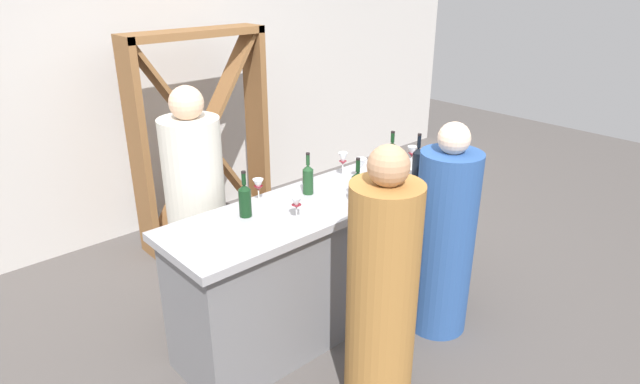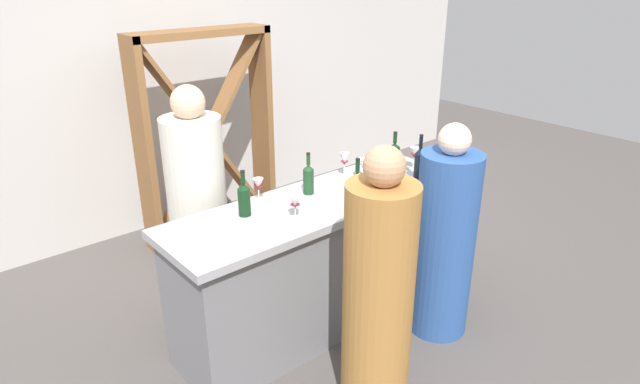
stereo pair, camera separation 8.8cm
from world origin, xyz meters
The scene contains 18 objects.
ground_plane centered at (0.00, 0.00, 0.00)m, with size 12.00×12.00×0.00m, color #4C4744.
back_wall centered at (0.00, 2.20, 1.40)m, with size 8.00×0.10×2.80m, color #BCB7B2.
bar_counter centered at (0.00, 0.00, 0.46)m, with size 2.08×0.64×0.92m.
wine_rack centered at (0.13, 1.65, 0.91)m, with size 1.21×0.28×1.81m.
wine_bottle_leftmost_dark_green centered at (-0.49, 0.11, 1.02)m, with size 0.07×0.07×0.28m.
wine_bottle_second_left_olive_green centered at (0.01, 0.12, 1.02)m, with size 0.07×0.07×0.28m.
wine_bottle_center_dark_green centered at (0.11, -0.21, 1.03)m, with size 0.08×0.08×0.31m.
wine_bottle_second_right_near_black centered at (0.71, -0.20, 1.04)m, with size 0.07×0.07×0.33m.
wine_bottle_rightmost_dark_green centered at (0.76, 0.07, 1.02)m, with size 0.08×0.08×0.28m.
wine_glass_near_left centered at (0.28, -0.17, 1.02)m, with size 0.08×0.08×0.15m.
wine_glass_near_center centered at (-0.29, -0.12, 1.01)m, with size 0.07×0.07×0.14m.
wine_glass_near_right centered at (0.87, -0.03, 1.04)m, with size 0.07×0.07×0.17m.
wine_glass_far_left centered at (0.44, 0.07, 1.03)m, with size 0.08×0.08×0.15m.
wine_glass_far_center centered at (0.39, 0.19, 1.04)m, with size 0.07×0.07×0.17m.
wine_glass_far_right centered at (-0.31, 0.23, 1.02)m, with size 0.07×0.07×0.15m.
person_left_guest centered at (-0.25, -0.76, 0.69)m, with size 0.46×0.46×1.51m.
person_center_guest centered at (0.56, -0.57, 0.65)m, with size 0.43×0.43×1.43m.
person_right_guest centered at (-0.53, 0.64, 0.74)m, with size 0.42×0.42×1.62m.
Camera 2 is at (-2.03, -2.38, 2.29)m, focal length 30.37 mm.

